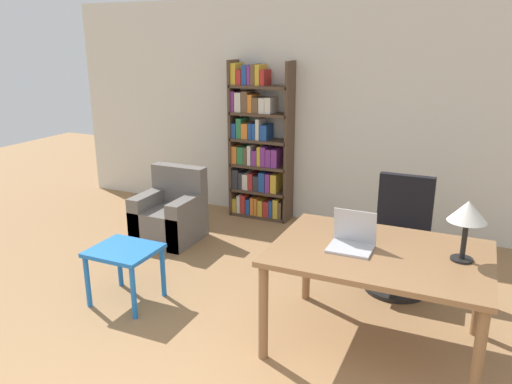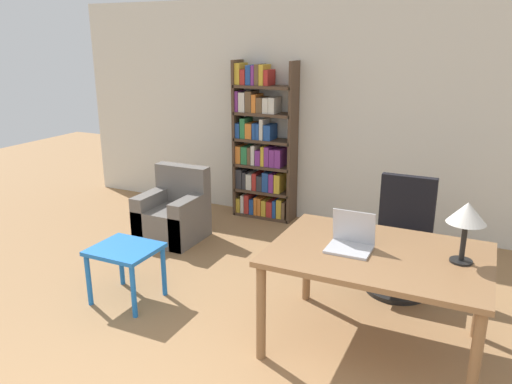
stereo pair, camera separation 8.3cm
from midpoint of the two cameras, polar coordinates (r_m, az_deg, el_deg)
name	(u,v)px [view 1 (the left image)]	position (r m, az deg, el deg)	size (l,w,h in m)	color
wall_back	(359,117)	(6.03, 11.26, 8.44)	(8.00, 0.06, 2.70)	silver
desk	(379,262)	(3.71, 13.27, -7.84)	(1.52, 1.08, 0.78)	olive
laptop	(352,240)	(3.67, 10.28, -5.44)	(0.31, 0.26, 0.27)	#B2B2B7
table_lamp	(468,214)	(3.58, 22.42, -2.33)	(0.26, 0.26, 0.43)	black
office_chair	(400,242)	(4.77, 15.65, -5.50)	(0.57, 0.57, 1.04)	black
side_table_blue	(124,258)	(4.50, -15.32, -7.24)	(0.55, 0.49, 0.50)	blue
armchair	(171,216)	(5.82, -10.14, -2.71)	(0.66, 0.66, 0.82)	#66605B
bookshelf	(257,148)	(6.32, -0.21, 5.01)	(0.79, 0.28, 1.98)	#4C3828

